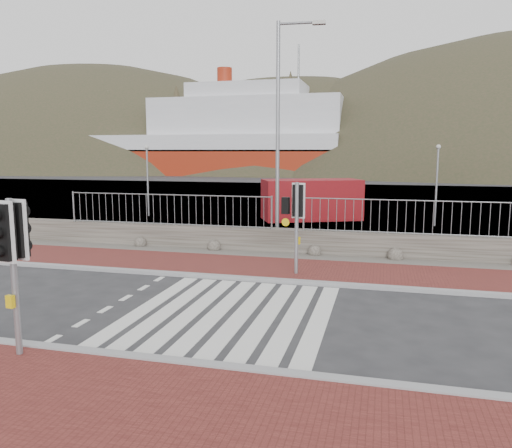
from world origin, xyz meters
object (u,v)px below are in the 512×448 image
(traffic_signal_far, at_px, (296,208))
(shipping_container, at_px, (311,200))
(traffic_signal_near, at_px, (12,244))
(streetlight, at_px, (282,124))
(ferry, at_px, (210,141))

(traffic_signal_far, bearing_deg, shipping_container, -74.11)
(traffic_signal_near, relative_size, streetlight, 0.35)
(ferry, relative_size, shipping_container, 9.35)
(ferry, relative_size, streetlight, 5.84)
(shipping_container, bearing_deg, ferry, 91.29)
(ferry, distance_m, shipping_container, 56.71)
(traffic_signal_far, bearing_deg, streetlight, -62.75)
(ferry, height_order, shipping_container, ferry)
(streetlight, xyz_separation_m, shipping_container, (-0.03, 8.67, -3.70))
(traffic_signal_near, bearing_deg, streetlight, 83.39)
(traffic_signal_far, distance_m, streetlight, 5.15)
(ferry, xyz_separation_m, traffic_signal_near, (21.64, -71.32, -3.22))
(traffic_signal_near, height_order, traffic_signal_far, traffic_signal_near)
(ferry, xyz_separation_m, streetlight, (24.21, -59.79, -0.54))
(traffic_signal_far, xyz_separation_m, streetlight, (-1.30, 4.17, 2.73))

